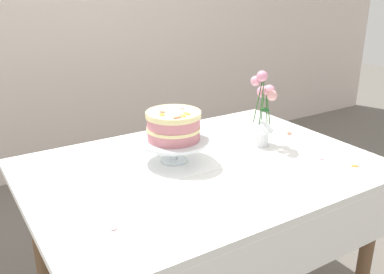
{
  "coord_description": "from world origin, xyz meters",
  "views": [
    {
      "loc": [
        -0.87,
        -1.31,
        1.45
      ],
      "look_at": [
        -0.03,
        0.03,
        0.86
      ],
      "focal_mm": 39.51,
      "sensor_mm": 36.0,
      "label": 1
    }
  ],
  "objects": [
    {
      "name": "dining_table",
      "position": [
        0.0,
        -0.02,
        0.65
      ],
      "size": [
        1.4,
        1.0,
        0.74
      ],
      "color": "white",
      "rests_on": "ground"
    },
    {
      "name": "linen_napkin",
      "position": [
        -0.08,
        0.09,
        0.74
      ],
      "size": [
        0.33,
        0.33,
        0.0
      ],
      "primitive_type": "cube",
      "rotation": [
        0.0,
        0.0,
        -0.03
      ],
      "color": "white",
      "rests_on": "dining_table"
    },
    {
      "name": "cake_stand",
      "position": [
        -0.08,
        0.09,
        0.82
      ],
      "size": [
        0.29,
        0.29,
        0.1
      ],
      "color": "silver",
      "rests_on": "linen_napkin"
    },
    {
      "name": "layer_cake",
      "position": [
        -0.08,
        0.09,
        0.9
      ],
      "size": [
        0.22,
        0.22,
        0.12
      ],
      "color": "#CC7A84",
      "rests_on": "cake_stand"
    },
    {
      "name": "flower_vase",
      "position": [
        0.35,
        0.04,
        0.89
      ],
      "size": [
        0.11,
        0.13,
        0.35
      ],
      "color": "silver",
      "rests_on": "dining_table"
    },
    {
      "name": "loose_petal_0",
      "position": [
        0.52,
        -0.34,
        0.74
      ],
      "size": [
        0.04,
        0.04,
        0.0
      ],
      "primitive_type": "ellipsoid",
      "rotation": [
        0.0,
        0.0,
        5.52
      ],
      "color": "orange",
      "rests_on": "dining_table"
    },
    {
      "name": "loose_petal_1",
      "position": [
        -0.49,
        -0.24,
        0.74
      ],
      "size": [
        0.03,
        0.04,
        0.01
      ],
      "primitive_type": "ellipsoid",
      "rotation": [
        0.0,
        0.0,
        1.32
      ],
      "color": "pink",
      "rests_on": "dining_table"
    },
    {
      "name": "loose_petal_2",
      "position": [
        0.57,
        0.08,
        0.74
      ],
      "size": [
        0.05,
        0.05,
        0.01
      ],
      "primitive_type": "ellipsoid",
      "rotation": [
        0.0,
        0.0,
        0.77
      ],
      "color": "#E56B51",
      "rests_on": "dining_table"
    },
    {
      "name": "loose_petal_3",
      "position": [
        0.46,
        -0.21,
        0.74
      ],
      "size": [
        0.04,
        0.04,
        0.0
      ],
      "primitive_type": "ellipsoid",
      "rotation": [
        0.0,
        0.0,
        3.9
      ],
      "color": "pink",
      "rests_on": "dining_table"
    }
  ]
}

